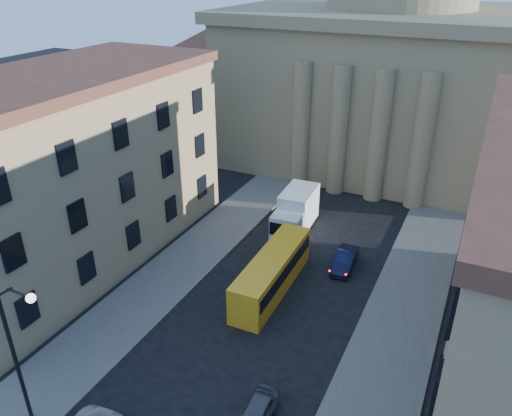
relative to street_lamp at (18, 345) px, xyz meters
The scene contains 9 objects.
sidewalk_left 11.38m from the street_lamp, 98.71° to the left, with size 5.00×60.00×0.15m, color #56534E.
sidewalk_right 19.14m from the street_lamp, 32.88° to the left, with size 5.00×60.00×0.15m, color #56534E.
church 48.43m from the street_lamp, 81.65° to the left, with size 68.02×28.76×36.60m.
building_left 17.36m from the street_lamp, 125.62° to the left, with size 11.60×26.60×14.70m.
street_lamp is the anchor object (origin of this frame).
car_right_far 12.31m from the street_lamp, 25.35° to the left, with size 1.51×3.76×1.28m, color #4F4E53.
car_right_distant 23.98m from the street_lamp, 64.47° to the left, with size 1.43×4.10×1.35m, color black.
city_bus 17.68m from the street_lamp, 69.08° to the left, with size 2.53×10.05×2.82m.
box_truck 25.82m from the street_lamp, 80.23° to the left, with size 2.85×6.54×3.52m.
Camera 1 is at (11.27, -3.59, 21.81)m, focal length 35.00 mm.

